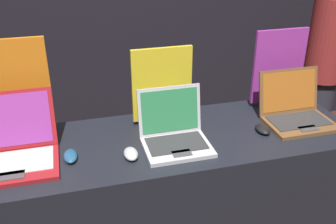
{
  "coord_description": "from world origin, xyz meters",
  "views": [
    {
      "loc": [
        -0.46,
        -1.35,
        1.96
      ],
      "look_at": [
        -0.0,
        0.32,
        1.09
      ],
      "focal_mm": 42.0,
      "sensor_mm": 36.0,
      "label": 1
    }
  ],
  "objects_px": {
    "person_bystander": "(323,71)",
    "laptop_back": "(296,111)",
    "mouse_back": "(263,129)",
    "laptop_middle": "(174,133)",
    "promo_stand_middle": "(162,88)",
    "promo_stand_front": "(10,91)",
    "mouse_front": "(70,156)",
    "laptop_front": "(12,148)",
    "promo_stand_back": "(278,70)",
    "mouse_middle": "(131,154)"
  },
  "relations": [
    {
      "from": "person_bystander",
      "to": "laptop_back",
      "type": "bearing_deg",
      "value": -132.83
    },
    {
      "from": "laptop_back",
      "to": "mouse_back",
      "type": "xyz_separation_m",
      "value": [
        -0.23,
        -0.07,
        -0.04
      ]
    },
    {
      "from": "mouse_back",
      "to": "person_bystander",
      "type": "bearing_deg",
      "value": 42.21
    },
    {
      "from": "laptop_middle",
      "to": "promo_stand_middle",
      "type": "distance_m",
      "value": 0.28
    },
    {
      "from": "promo_stand_front",
      "to": "promo_stand_middle",
      "type": "bearing_deg",
      "value": -4.34
    },
    {
      "from": "promo_stand_middle",
      "to": "promo_stand_front",
      "type": "bearing_deg",
      "value": 175.66
    },
    {
      "from": "laptop_middle",
      "to": "promo_stand_middle",
      "type": "relative_size",
      "value": 0.76
    },
    {
      "from": "laptop_back",
      "to": "mouse_back",
      "type": "relative_size",
      "value": 3.32
    },
    {
      "from": "promo_stand_front",
      "to": "laptop_back",
      "type": "xyz_separation_m",
      "value": [
        1.47,
        -0.24,
        -0.18
      ]
    },
    {
      "from": "mouse_front",
      "to": "promo_stand_front",
      "type": "height_order",
      "value": "promo_stand_front"
    },
    {
      "from": "mouse_back",
      "to": "person_bystander",
      "type": "xyz_separation_m",
      "value": [
        1.02,
        0.93,
        -0.12
      ]
    },
    {
      "from": "laptop_front",
      "to": "promo_stand_middle",
      "type": "distance_m",
      "value": 0.79
    },
    {
      "from": "laptop_front",
      "to": "promo_stand_back",
      "type": "xyz_separation_m",
      "value": [
        1.47,
        0.23,
        0.15
      ]
    },
    {
      "from": "laptop_middle",
      "to": "mouse_back",
      "type": "height_order",
      "value": "laptop_middle"
    },
    {
      "from": "mouse_front",
      "to": "mouse_middle",
      "type": "relative_size",
      "value": 1.06
    },
    {
      "from": "laptop_front",
      "to": "promo_stand_back",
      "type": "bearing_deg",
      "value": 9.11
    },
    {
      "from": "laptop_front",
      "to": "promo_stand_middle",
      "type": "bearing_deg",
      "value": 13.85
    },
    {
      "from": "laptop_middle",
      "to": "laptop_back",
      "type": "distance_m",
      "value": 0.71
    },
    {
      "from": "laptop_back",
      "to": "mouse_back",
      "type": "height_order",
      "value": "laptop_back"
    },
    {
      "from": "laptop_middle",
      "to": "person_bystander",
      "type": "distance_m",
      "value": 1.77
    },
    {
      "from": "laptop_front",
      "to": "laptop_middle",
      "type": "bearing_deg",
      "value": -3.93
    },
    {
      "from": "laptop_front",
      "to": "mouse_front",
      "type": "bearing_deg",
      "value": -13.74
    },
    {
      "from": "laptop_back",
      "to": "mouse_front",
      "type": "bearing_deg",
      "value": -176.78
    },
    {
      "from": "promo_stand_front",
      "to": "mouse_middle",
      "type": "xyz_separation_m",
      "value": [
        0.53,
        -0.37,
        -0.22
      ]
    },
    {
      "from": "mouse_front",
      "to": "laptop_middle",
      "type": "distance_m",
      "value": 0.51
    },
    {
      "from": "mouse_middle",
      "to": "promo_stand_middle",
      "type": "bearing_deg",
      "value": 53.15
    },
    {
      "from": "laptop_back",
      "to": "mouse_back",
      "type": "bearing_deg",
      "value": -162.78
    },
    {
      "from": "promo_stand_middle",
      "to": "laptop_back",
      "type": "xyz_separation_m",
      "value": [
        0.71,
        -0.18,
        -0.14
      ]
    },
    {
      "from": "mouse_back",
      "to": "person_bystander",
      "type": "relative_size",
      "value": 0.07
    },
    {
      "from": "promo_stand_front",
      "to": "laptop_middle",
      "type": "xyz_separation_m",
      "value": [
        0.76,
        -0.3,
        -0.18
      ]
    },
    {
      "from": "promo_stand_middle",
      "to": "promo_stand_back",
      "type": "bearing_deg",
      "value": 3.89
    },
    {
      "from": "promo_stand_middle",
      "to": "mouse_front",
      "type": "bearing_deg",
      "value": -153.79
    },
    {
      "from": "mouse_front",
      "to": "mouse_back",
      "type": "distance_m",
      "value": 0.98
    },
    {
      "from": "laptop_front",
      "to": "promo_stand_front",
      "type": "height_order",
      "value": "promo_stand_front"
    },
    {
      "from": "mouse_front",
      "to": "promo_stand_back",
      "type": "bearing_deg",
      "value": 13.75
    },
    {
      "from": "promo_stand_back",
      "to": "promo_stand_front",
      "type": "bearing_deg",
      "value": 179.63
    },
    {
      "from": "mouse_front",
      "to": "person_bystander",
      "type": "bearing_deg",
      "value": 24.76
    },
    {
      "from": "laptop_back",
      "to": "promo_stand_middle",
      "type": "bearing_deg",
      "value": 165.7
    },
    {
      "from": "laptop_front",
      "to": "promo_stand_back",
      "type": "height_order",
      "value": "promo_stand_back"
    },
    {
      "from": "laptop_front",
      "to": "mouse_middle",
      "type": "bearing_deg",
      "value": -12.93
    },
    {
      "from": "promo_stand_back",
      "to": "person_bystander",
      "type": "relative_size",
      "value": 0.28
    },
    {
      "from": "promo_stand_front",
      "to": "person_bystander",
      "type": "bearing_deg",
      "value": 15.34
    },
    {
      "from": "promo_stand_front",
      "to": "person_bystander",
      "type": "distance_m",
      "value": 2.37
    },
    {
      "from": "mouse_middle",
      "to": "promo_stand_back",
      "type": "bearing_deg",
      "value": 20.78
    },
    {
      "from": "laptop_middle",
      "to": "promo_stand_front",
      "type": "bearing_deg",
      "value": 158.63
    },
    {
      "from": "promo_stand_front",
      "to": "laptop_middle",
      "type": "bearing_deg",
      "value": -21.37
    },
    {
      "from": "laptop_middle",
      "to": "mouse_back",
      "type": "bearing_deg",
      "value": -1.48
    },
    {
      "from": "promo_stand_front",
      "to": "laptop_back",
      "type": "relative_size",
      "value": 1.42
    },
    {
      "from": "promo_stand_front",
      "to": "mouse_middle",
      "type": "distance_m",
      "value": 0.68
    },
    {
      "from": "laptop_back",
      "to": "promo_stand_front",
      "type": "bearing_deg",
      "value": 170.78
    }
  ]
}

